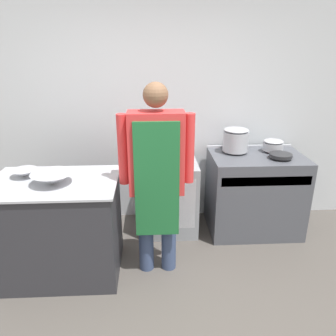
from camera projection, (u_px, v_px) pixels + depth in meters
name	position (u px, v px, depth m)	size (l,w,h in m)	color
wall_back	(161.00, 110.00, 3.81)	(8.00, 0.05, 2.70)	silver
prep_counter	(59.00, 228.00, 3.05)	(1.13, 0.78, 0.94)	#2D2D33
stove	(254.00, 193.00, 3.78)	(1.03, 0.70, 0.94)	#4C4F56
fridge_unit	(170.00, 196.00, 3.80)	(0.60, 0.62, 0.84)	#93999E
person_cook	(157.00, 171.00, 2.88)	(0.66, 0.24, 1.79)	#38476B
mixing_bowl	(53.00, 178.00, 2.81)	(0.36, 0.36, 0.10)	#B2B5BC
small_bowl	(25.00, 173.00, 2.97)	(0.24, 0.24, 0.07)	#B2B5BC
stock_pot	(236.00, 139.00, 3.67)	(0.28, 0.28, 0.27)	#B2B5BC
saute_pan	(281.00, 155.00, 3.50)	(0.24, 0.24, 0.04)	#262628
sauce_pot	(273.00, 145.00, 3.71)	(0.23, 0.23, 0.13)	#B2B5BC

